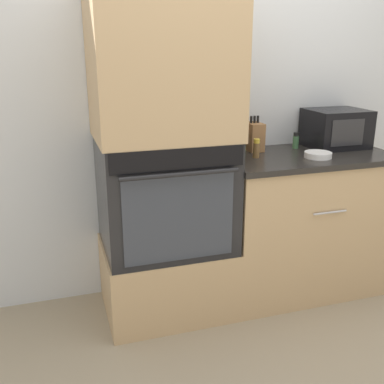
# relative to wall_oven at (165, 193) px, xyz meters

# --- Properties ---
(ground_plane) EXTENTS (12.00, 12.00, 0.00)m
(ground_plane) POSITION_rel_wall_oven_xyz_m (0.38, -0.30, -0.76)
(ground_plane) COLOR gray
(wall_back) EXTENTS (8.00, 0.05, 2.50)m
(wall_back) POSITION_rel_wall_oven_xyz_m (0.38, 0.33, 0.49)
(wall_back) COLOR silver
(wall_back) RESTS_ON ground_plane
(oven_cabinet_base) EXTENTS (0.76, 0.60, 0.43)m
(oven_cabinet_base) POSITION_rel_wall_oven_xyz_m (0.00, 0.00, -0.55)
(oven_cabinet_base) COLOR tan
(oven_cabinet_base) RESTS_ON ground_plane
(wall_oven) EXTENTS (0.74, 0.64, 0.66)m
(wall_oven) POSITION_rel_wall_oven_xyz_m (0.00, 0.00, 0.00)
(wall_oven) COLOR black
(wall_oven) RESTS_ON oven_cabinet_base
(oven_cabinet_upper) EXTENTS (0.76, 0.60, 0.87)m
(oven_cabinet_upper) POSITION_rel_wall_oven_xyz_m (0.00, 0.00, 0.76)
(oven_cabinet_upper) COLOR tan
(oven_cabinet_upper) RESTS_ON wall_oven
(counter_unit) EXTENTS (1.10, 0.63, 0.93)m
(counter_unit) POSITION_rel_wall_oven_xyz_m (0.92, 0.00, -0.29)
(counter_unit) COLOR tan
(counter_unit) RESTS_ON ground_plane
(microwave) EXTENTS (0.38, 0.32, 0.25)m
(microwave) POSITION_rel_wall_oven_xyz_m (1.21, 0.13, 0.30)
(microwave) COLOR black
(microwave) RESTS_ON counter_unit
(knife_block) EXTENTS (0.09, 0.15, 0.22)m
(knife_block) POSITION_rel_wall_oven_xyz_m (0.65, 0.19, 0.26)
(knife_block) COLOR olive
(knife_block) RESTS_ON counter_unit
(bowl) EXTENTS (0.16, 0.16, 0.04)m
(bowl) POSITION_rel_wall_oven_xyz_m (0.93, -0.11, 0.19)
(bowl) COLOR white
(bowl) RESTS_ON counter_unit
(condiment_jar_near) EXTENTS (0.04, 0.04, 0.12)m
(condiment_jar_near) POSITION_rel_wall_oven_xyz_m (0.57, -0.00, 0.23)
(condiment_jar_near) COLOR brown
(condiment_jar_near) RESTS_ON counter_unit
(condiment_jar_mid) EXTENTS (0.04, 0.04, 0.11)m
(condiment_jar_mid) POSITION_rel_wall_oven_xyz_m (0.94, 0.16, 0.22)
(condiment_jar_mid) COLOR #427047
(condiment_jar_mid) RESTS_ON counter_unit
(condiment_jar_far) EXTENTS (0.04, 0.04, 0.10)m
(condiment_jar_far) POSITION_rel_wall_oven_xyz_m (0.49, 0.03, 0.22)
(condiment_jar_far) COLOR #427047
(condiment_jar_far) RESTS_ON counter_unit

